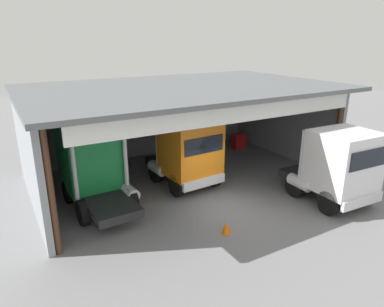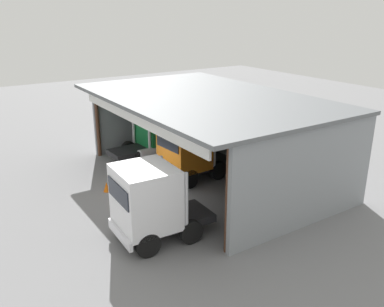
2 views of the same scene
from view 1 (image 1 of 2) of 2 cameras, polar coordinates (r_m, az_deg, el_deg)
name	(u,v)px [view 1 (image 1 of 2)]	position (r m, az deg, el deg)	size (l,w,h in m)	color
ground_plane	(227,208)	(16.04, 5.66, -8.82)	(80.00, 80.00, 0.00)	slate
workshop_shed	(173,110)	(19.09, -3.13, 7.02)	(15.50, 10.08, 5.03)	gray
truck_green_center_left_bay	(94,163)	(16.27, -15.76, -1.58)	(2.72, 5.09, 3.70)	#197F3D
truck_orange_right_bay	(187,153)	(17.54, -0.79, 0.13)	(2.87, 4.61, 3.46)	orange
truck_white_left_bay	(338,166)	(17.03, 22.70, -1.82)	(2.76, 4.42, 3.46)	white
oil_drum	(207,141)	(24.25, 2.39, 1.97)	(0.58, 0.58, 0.90)	#B21E19
tool_cart	(239,141)	(24.42, 7.60, 2.06)	(0.90, 0.60, 1.00)	red
traffic_cone	(227,227)	(14.01, 5.65, -11.85)	(0.36, 0.36, 0.56)	orange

